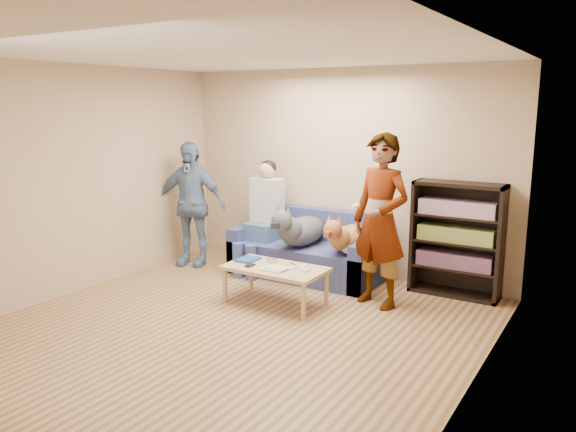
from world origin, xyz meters
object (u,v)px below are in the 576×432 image
Objects in this scene: dog_tan at (347,237)px; dog_gray at (299,230)px; person_standing_right at (380,221)px; bookshelf at (457,237)px; person_standing_left at (191,204)px; notebook_blue at (248,259)px; camera_silver at (272,260)px; person_seated at (263,213)px; sofa at (308,254)px; coffee_table at (275,271)px.

dog_gray is at bearing -173.19° from dog_tan.
bookshelf is (0.61, 0.77, -0.25)m from person_standing_right.
person_standing_right reaches higher than person_standing_left.
bookshelf is at bearing 13.81° from dog_gray.
notebook_blue is 0.29m from camera_silver.
bookshelf is at bearing 17.24° from dog_tan.
bookshelf is (1.20, 0.37, 0.07)m from dog_tan.
dog_gray is (0.59, -0.08, -0.14)m from person_seated.
notebook_blue is at bearing -99.85° from sofa.
person_seated is at bearing -1.29° from person_standing_left.
sofa is 1.52× the size of dog_gray.
sofa is (-0.10, 0.99, -0.16)m from camera_silver.
notebook_blue is at bearing -41.33° from person_standing_left.
bookshelf is (3.40, 0.62, -0.16)m from person_standing_left.
coffee_table is (0.22, -1.11, 0.09)m from sofa.
sofa is at bearing 167.02° from dog_tan.
dog_tan is at bearing 68.35° from coffee_table.
dog_gray reaches higher than dog_tan.
camera_silver is 1.00m from sofa.
person_standing_left is 1.74m from sofa.
person_standing_right is 1.55m from notebook_blue.
dog_gray is 1.13× the size of coffee_table.
camera_silver is (-1.09, -0.45, -0.49)m from person_standing_right.
dog_tan is 1.26m from bookshelf.
dog_gray is (-0.01, -0.21, 0.35)m from sofa.
person_standing_left reaches higher than person_seated.
notebook_blue is at bearing -165.96° from camera_silver.
person_seated is 1.22m from dog_tan.
person_standing_right reaches higher than dog_gray.
dog_tan reaches higher than coffee_table.
sofa is 1.46× the size of bookshelf.
person_standing_right reaches higher than coffee_table.
person_standing_left reaches higher than coffee_table.
coffee_table is at bearing -37.65° from person_standing_left.
person_standing_left is 1.62m from notebook_blue.
dog_tan reaches higher than camera_silver.
person_standing_left is 1.61m from dog_gray.
camera_silver is 0.10× the size of coffee_table.
person_seated is (0.99, 0.26, -0.06)m from person_standing_left.
dog_tan is at bearing 49.50° from notebook_blue.
person_standing_right is 1.50× the size of dog_gray.
camera_silver is at bearing 135.00° from coffee_table.
person_standing_left is 1.34× the size of dog_gray.
person_standing_right is 1.64× the size of dog_tan.
person_standing_left reaches higher than notebook_blue.
person_standing_left is 3.46m from bookshelf.
notebook_blue is 0.89m from dog_gray.
person_standing_left is 1.47× the size of dog_tan.
coffee_table is at bearing -111.65° from dog_tan.
dog_tan is 0.87× the size of bookshelf.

